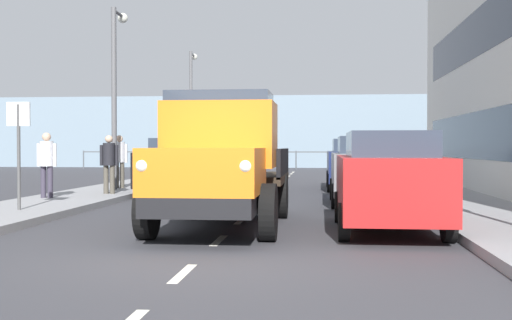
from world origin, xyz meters
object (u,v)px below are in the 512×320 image
at_px(car_maroon_oppositeside_1, 213,161).
at_px(pedestrian_by_lamp, 109,159).
at_px(car_navy_kerbside_2, 355,163).
at_px(car_red_kerbside_near, 388,180).
at_px(car_black_oppositeside_0, 180,165).
at_px(pedestrian_with_bag, 47,160).
at_px(truck_vintage_orange, 220,163).
at_px(lamp_post_far, 192,100).
at_px(pedestrian_couple_b, 119,157).
at_px(car_grey_kerbside_1, 367,169).
at_px(street_sign, 19,136).
at_px(lamp_post_promenade, 116,80).

height_order(car_maroon_oppositeside_1, pedestrian_by_lamp, pedestrian_by_lamp).
bearing_deg(car_navy_kerbside_2, car_red_kerbside_near, 90.00).
height_order(car_navy_kerbside_2, car_black_oppositeside_0, same).
relative_size(car_black_oppositeside_0, pedestrian_with_bag, 2.71).
height_order(truck_vintage_orange, lamp_post_far, lamp_post_far).
xyz_separation_m(car_red_kerbside_near, car_maroon_oppositeside_1, (5.47, -14.16, 0.00)).
distance_m(car_navy_kerbside_2, pedestrian_couple_b, 7.84).
distance_m(car_grey_kerbside_1, pedestrian_couple_b, 8.29).
distance_m(pedestrian_with_bag, pedestrian_by_lamp, 1.92).
height_order(car_navy_kerbside_2, street_sign, street_sign).
bearing_deg(truck_vintage_orange, street_sign, -19.24).
bearing_deg(lamp_post_far, street_sign, 90.72).
relative_size(truck_vintage_orange, car_maroon_oppositeside_1, 1.31).
bearing_deg(lamp_post_far, car_navy_kerbside_2, 127.86).
xyz_separation_m(truck_vintage_orange, car_black_oppositeside_0, (2.55, -8.16, -0.28)).
xyz_separation_m(car_grey_kerbside_1, street_sign, (7.43, 3.57, 0.79)).
xyz_separation_m(car_navy_kerbside_2, car_black_oppositeside_0, (5.47, 2.56, 0.00)).
bearing_deg(car_maroon_oppositeside_1, car_navy_kerbside_2, 147.86).
bearing_deg(lamp_post_far, truck_vintage_orange, 102.98).
height_order(pedestrian_by_lamp, pedestrian_couple_b, pedestrian_couple_b).
height_order(truck_vintage_orange, pedestrian_couple_b, truck_vintage_orange).
xyz_separation_m(car_navy_kerbside_2, lamp_post_promenade, (7.45, 2.74, 2.64)).
height_order(car_maroon_oppositeside_1, pedestrian_with_bag, pedestrian_with_bag).
distance_m(car_grey_kerbside_1, car_maroon_oppositeside_1, 10.55).
xyz_separation_m(car_black_oppositeside_0, lamp_post_far, (2.20, -12.43, 2.92)).
bearing_deg(truck_vintage_orange, lamp_post_far, -77.02).
bearing_deg(street_sign, car_red_kerbside_near, 168.04).
bearing_deg(car_red_kerbside_near, lamp_post_far, -69.56).
relative_size(pedestrian_with_bag, pedestrian_couple_b, 1.00).
xyz_separation_m(car_grey_kerbside_1, pedestrian_by_lamp, (7.05, -1.02, 0.22)).
height_order(car_navy_kerbside_2, pedestrian_couple_b, pedestrian_couple_b).
height_order(car_maroon_oppositeside_1, lamp_post_promenade, lamp_post_promenade).
xyz_separation_m(lamp_post_far, street_sign, (-0.24, 19.01, -2.13)).
height_order(lamp_post_promenade, street_sign, lamp_post_promenade).
distance_m(truck_vintage_orange, car_red_kerbside_near, 2.94).
distance_m(car_maroon_oppositeside_1, lamp_post_promenade, 7.00).
bearing_deg(pedestrian_couple_b, street_sign, 90.91).
height_order(car_red_kerbside_near, car_navy_kerbside_2, same).
bearing_deg(street_sign, car_navy_kerbside_2, -129.09).
xyz_separation_m(pedestrian_with_bag, pedestrian_by_lamp, (-1.12, -1.56, -0.03)).
bearing_deg(car_red_kerbside_near, truck_vintage_orange, -0.04).
distance_m(lamp_post_far, street_sign, 19.13).
xyz_separation_m(truck_vintage_orange, car_grey_kerbside_1, (-2.92, -5.14, -0.28)).
distance_m(pedestrian_with_bag, lamp_post_far, 16.21).
bearing_deg(car_grey_kerbside_1, lamp_post_promenade, -20.90).
bearing_deg(lamp_post_promenade, street_sign, 90.16).
height_order(pedestrian_with_bag, pedestrian_by_lamp, pedestrian_with_bag).
bearing_deg(pedestrian_couple_b, lamp_post_promenade, 98.88).
bearing_deg(car_maroon_oppositeside_1, lamp_post_far, -71.14).
height_order(car_grey_kerbside_1, pedestrian_with_bag, pedestrian_with_bag).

